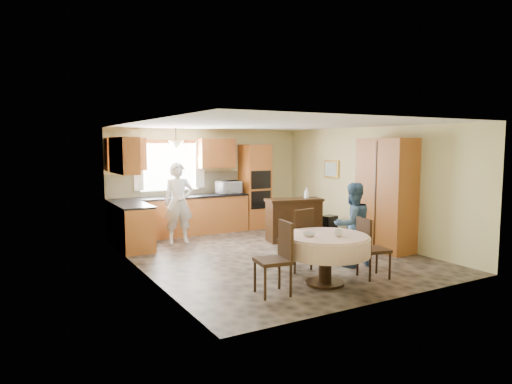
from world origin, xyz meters
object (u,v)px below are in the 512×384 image
object	(u,v)px
person_dining	(352,225)
sideboard	(294,221)
chair_back	(299,236)
chair_right	(370,245)
cupboard	(386,195)
person_sink	(179,203)
oven_tower	(255,186)
dining_table	(325,246)
chair_left	(278,254)

from	to	relation	value
person_dining	sideboard	bearing A→B (deg)	-92.97
person_dining	chair_back	bearing A→B (deg)	-8.69
chair_back	chair_right	xyz separation A→B (m)	(0.73, -0.92, -0.05)
cupboard	person_sink	world-z (taller)	cupboard
oven_tower	chair_right	bearing A→B (deg)	-97.11
sideboard	dining_table	size ratio (longest dim) A/B	0.92
dining_table	chair_right	bearing A→B (deg)	-6.36
dining_table	person_sink	bearing A→B (deg)	103.45
chair_right	person_dining	bearing A→B (deg)	-9.11
person_sink	sideboard	bearing A→B (deg)	-14.06
person_dining	chair_right	bearing A→B (deg)	75.14
chair_back	person_dining	distance (m)	1.01
dining_table	person_sink	world-z (taller)	person_sink
oven_tower	chair_left	size ratio (longest dim) A/B	2.03
chair_left	cupboard	bearing A→B (deg)	118.64
person_dining	chair_left	bearing A→B (deg)	22.68
person_sink	person_dining	distance (m)	3.84
cupboard	chair_left	distance (m)	3.61
sideboard	cupboard	bearing A→B (deg)	-44.86
person_dining	person_sink	bearing A→B (deg)	-54.02
chair_right	oven_tower	bearing A→B (deg)	3.41
oven_tower	chair_left	xyz separation A→B (m)	(-2.27, -4.71, -0.48)
cupboard	dining_table	world-z (taller)	cupboard
person_sink	dining_table	bearing A→B (deg)	-66.44
cupboard	chair_back	distance (m)	2.48
sideboard	cupboard	size ratio (longest dim) A/B	0.55
cupboard	person_sink	bearing A→B (deg)	142.01
cupboard	chair_right	size ratio (longest dim) A/B	2.31
dining_table	person_sink	size ratio (longest dim) A/B	0.77
oven_tower	person_sink	xyz separation A→B (m)	(-2.34, -0.80, -0.19)
chair_left	chair_right	bearing A→B (deg)	96.04
chair_right	person_dining	size ratio (longest dim) A/B	0.66
person_sink	chair_left	bearing A→B (deg)	-78.97
sideboard	person_sink	size ratio (longest dim) A/B	0.71
sideboard	person_sink	xyz separation A→B (m)	(-2.29, 1.03, 0.43)
oven_tower	cupboard	world-z (taller)	cupboard
sideboard	chair_left	distance (m)	3.64
oven_tower	cupboard	size ratio (longest dim) A/B	0.94
cupboard	sideboard	bearing A→B (deg)	124.31
sideboard	oven_tower	bearing A→B (deg)	99.46
chair_right	sideboard	bearing A→B (deg)	-0.10
sideboard	person_dining	distance (m)	2.29
oven_tower	chair_back	xyz separation A→B (m)	(-1.32, -3.85, -0.47)
cupboard	person_dining	xyz separation A→B (m)	(-1.42, -0.62, -0.39)
oven_tower	chair_back	size ratio (longest dim) A/B	2.00
cupboard	dining_table	distance (m)	2.81
dining_table	person_dining	distance (m)	1.22
chair_left	person_dining	bearing A→B (deg)	116.17
chair_left	person_dining	distance (m)	2.03
oven_tower	sideboard	xyz separation A→B (m)	(-0.04, -1.83, -0.62)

